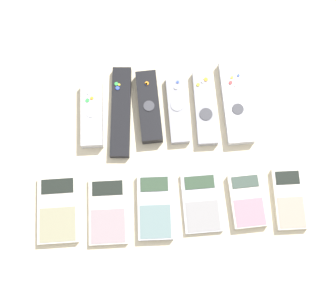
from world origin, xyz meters
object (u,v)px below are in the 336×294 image
remote_4 (205,108)px  calculator_1 (108,211)px  remote_2 (149,107)px  calculator_2 (155,207)px  calculator_3 (201,203)px  remote_0 (92,114)px  remote_1 (121,112)px  remote_3 (177,110)px  remote_5 (236,102)px  calculator_4 (247,200)px  calculator_5 (289,199)px  calculator_0 (58,209)px

remote_4 → calculator_1: bearing=-135.8°
remote_4 → remote_2: bearing=176.0°
calculator_2 → calculator_3: 0.10m
remote_0 → remote_4: size_ratio=0.88×
remote_1 → remote_2: remote_2 is taller
calculator_3 → remote_3: bearing=98.7°
remote_5 → remote_2: bearing=178.5°
remote_0 → remote_4: remote_0 is taller
remote_0 → calculator_1: bearing=-81.7°
remote_1 → calculator_4: (0.27, -0.22, -0.00)m
remote_3 → calculator_2: 0.23m
calculator_3 → calculator_5: size_ratio=0.99×
remote_4 → calculator_0: size_ratio=1.20×
calculator_0 → calculator_1: (0.11, -0.01, -0.00)m
calculator_4 → calculator_0: bearing=176.5°
remote_5 → calculator_0: 0.46m
remote_1 → calculator_0: 0.26m
remote_2 → calculator_4: bearing=-51.1°
remote_0 → calculator_2: remote_0 is taller
calculator_2 → calculator_4: bearing=1.8°
remote_2 → calculator_3: bearing=-68.3°
remote_0 → calculator_2: 0.26m
calculator_2 → remote_5: bearing=50.4°
calculator_0 → calculator_5: same height
remote_0 → remote_5: 0.33m
remote_2 → calculator_1: (-0.10, -0.23, -0.01)m
remote_3 → remote_1: bearing=177.2°
remote_3 → calculator_4: size_ratio=1.32×
remote_1 → remote_2: size_ratio=1.27×
remote_3 → remote_4: 0.06m
remote_2 → calculator_0: remote_2 is taller
remote_5 → calculator_4: size_ratio=1.65×
calculator_2 → remote_3: bearing=75.3°
remote_3 → calculator_5: 0.32m
remote_0 → calculator_4: bearing=-32.7°
calculator_3 → calculator_4: calculator_4 is taller
remote_0 → calculator_1: size_ratio=1.07×
calculator_1 → calculator_3: bearing=2.1°
remote_2 → remote_3: (0.06, -0.01, -0.00)m
remote_0 → remote_5: bearing=2.2°
calculator_3 → calculator_5: 0.19m
calculator_2 → remote_1: bearing=107.9°
remote_4 → calculator_2: bearing=-119.9°
remote_1 → remote_3: bearing=2.2°
calculator_2 → calculator_5: 0.29m
calculator_5 → calculator_4: bearing=179.6°
calculator_4 → remote_0: bearing=144.1°
remote_2 → calculator_5: (0.29, -0.23, -0.01)m
remote_3 → calculator_5: (0.23, -0.22, -0.00)m
remote_2 → calculator_5: bearing=-40.7°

